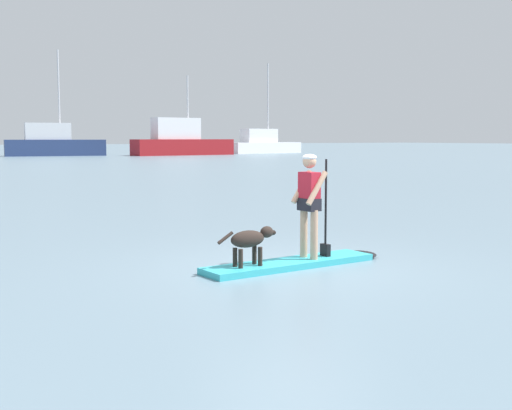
# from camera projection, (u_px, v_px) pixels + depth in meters

# --- Properties ---
(ground_plane) EXTENTS (400.00, 400.00, 0.00)m
(ground_plane) POSITION_uv_depth(u_px,v_px,m) (290.00, 267.00, 10.63)
(ground_plane) COLOR slate
(paddleboard) EXTENTS (3.31, 0.78, 0.10)m
(paddleboard) POSITION_uv_depth(u_px,v_px,m) (301.00, 262.00, 10.75)
(paddleboard) COLOR #33B2BF
(paddleboard) RESTS_ON ground_plane
(person_paddler) EXTENTS (0.61, 0.49, 1.68)m
(person_paddler) POSITION_uv_depth(u_px,v_px,m) (310.00, 199.00, 10.75)
(person_paddler) COLOR tan
(person_paddler) RESTS_ON paddleboard
(dog) EXTENTS (1.06, 0.25, 0.58)m
(dog) POSITION_uv_depth(u_px,v_px,m) (250.00, 240.00, 10.15)
(dog) COLOR #2D231E
(dog) RESTS_ON paddleboard
(moored_boat_center) EXTENTS (11.22, 4.83, 11.86)m
(moored_boat_center) POSITION_uv_depth(u_px,v_px,m) (54.00, 143.00, 75.75)
(moored_boat_center) COLOR navy
(moored_boat_center) RESTS_ON ground_plane
(moored_boat_far_starboard) EXTENTS (12.53, 3.21, 9.27)m
(moored_boat_far_starboard) POSITION_uv_depth(u_px,v_px,m) (181.00, 141.00, 78.71)
(moored_boat_far_starboard) COLOR maroon
(moored_boat_far_starboard) RESTS_ON ground_plane
(moored_boat_starboard) EXTENTS (11.33, 4.13, 11.76)m
(moored_boat_starboard) POSITION_uv_depth(u_px,v_px,m) (263.00, 144.00, 88.86)
(moored_boat_starboard) COLOR white
(moored_boat_starboard) RESTS_ON ground_plane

